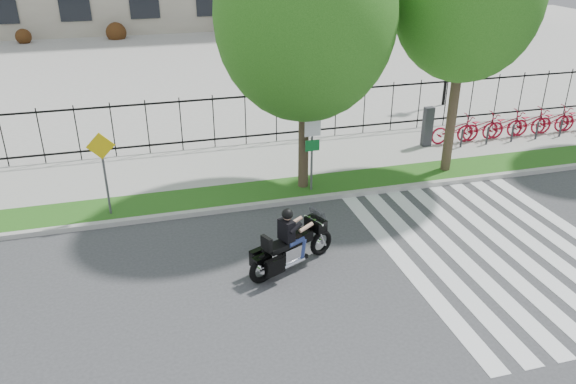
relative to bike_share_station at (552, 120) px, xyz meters
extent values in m
plane|color=#373639|center=(-12.08, -7.20, -0.68)|extent=(120.00, 120.00, 0.00)
cube|color=#A8A59E|center=(-12.08, -3.10, -0.60)|extent=(60.00, 0.20, 0.15)
cube|color=#1D4E13|center=(-12.08, -2.25, -0.60)|extent=(60.00, 1.50, 0.15)
cube|color=gray|center=(-12.08, 0.25, -0.60)|extent=(60.00, 3.50, 0.15)
cube|color=gray|center=(-12.08, 17.80, -0.63)|extent=(80.00, 34.00, 0.10)
cylinder|color=black|center=(-2.08, 4.80, 1.32)|extent=(0.14, 0.14, 4.00)
cylinder|color=black|center=(-2.08, 4.80, 3.22)|extent=(0.06, 0.70, 0.70)
sphere|color=white|center=(-2.43, 4.80, 3.32)|extent=(0.36, 0.36, 0.36)
sphere|color=white|center=(-1.73, 4.80, 3.32)|extent=(0.36, 0.36, 0.36)
cylinder|color=#3D2F21|center=(-11.10, -2.25, 1.31)|extent=(0.32, 0.32, 3.69)
ellipsoid|color=#1E5313|center=(-11.10, -2.25, 4.73)|extent=(5.23, 5.23, 6.01)
cylinder|color=#3D2F21|center=(-6.00, -2.25, 1.63)|extent=(0.32, 0.32, 4.31)
cube|color=#2D2D33|center=(-5.55, 0.00, 0.22)|extent=(0.35, 0.25, 1.50)
imported|color=#A20F25|center=(-4.35, 0.00, 0.00)|extent=(2.01, 0.70, 1.06)
cylinder|color=#2D2D33|center=(-4.35, -0.50, -0.18)|extent=(0.08, 0.08, 0.70)
imported|color=#A20F25|center=(-3.25, 0.00, 0.00)|extent=(2.01, 0.70, 1.06)
cylinder|color=#2D2D33|center=(-3.25, -0.50, -0.18)|extent=(0.08, 0.08, 0.70)
imported|color=#A20F25|center=(-2.15, 0.00, 0.00)|extent=(2.01, 0.70, 1.06)
cylinder|color=#2D2D33|center=(-2.15, -0.50, -0.18)|extent=(0.08, 0.08, 0.70)
imported|color=#A20F25|center=(-1.05, 0.00, 0.00)|extent=(2.01, 0.70, 1.06)
cylinder|color=#2D2D33|center=(-1.05, -0.50, -0.18)|extent=(0.08, 0.08, 0.70)
imported|color=#A20F25|center=(0.05, 0.00, 0.00)|extent=(2.01, 0.70, 1.06)
cylinder|color=#2D2D33|center=(0.05, -0.50, -0.18)|extent=(0.08, 0.08, 0.70)
imported|color=#A20F25|center=(1.15, 0.00, 0.00)|extent=(2.01, 0.70, 1.06)
cylinder|color=#59595B|center=(-10.94, -2.60, 0.72)|extent=(0.07, 0.07, 2.50)
cube|color=white|center=(-10.94, -2.64, 1.57)|extent=(0.50, 0.03, 0.60)
cube|color=#0C6626|center=(-10.94, -2.64, 0.97)|extent=(0.45, 0.03, 0.35)
cylinder|color=#59595B|center=(-17.04, -2.60, 0.67)|extent=(0.07, 0.07, 2.40)
cube|color=yellow|center=(-17.04, -2.64, 1.57)|extent=(0.78, 0.03, 0.78)
torus|color=black|center=(-11.79, -6.13, -0.34)|extent=(0.69, 0.41, 0.69)
torus|color=black|center=(-13.53, -6.92, -0.34)|extent=(0.73, 0.44, 0.73)
cube|color=black|center=(-11.97, -6.21, 0.28)|extent=(0.51, 0.63, 0.30)
cube|color=#26262B|center=(-11.91, -6.18, 0.51)|extent=(0.35, 0.52, 0.31)
cube|color=silver|center=(-12.71, -6.55, -0.23)|extent=(0.69, 0.56, 0.40)
cube|color=black|center=(-12.43, -6.42, 0.11)|extent=(0.65, 0.54, 0.26)
cube|color=black|center=(-13.03, -6.69, 0.09)|extent=(0.79, 0.62, 0.14)
cube|color=black|center=(-13.39, -6.86, 0.31)|extent=(0.23, 0.35, 0.34)
cube|color=black|center=(-13.27, -7.14, -0.18)|extent=(0.52, 0.36, 0.40)
cube|color=black|center=(-13.52, -6.59, -0.18)|extent=(0.52, 0.36, 0.40)
cube|color=black|center=(-12.84, -6.61, 0.45)|extent=(0.39, 0.47, 0.52)
sphere|color=tan|center=(-12.82, -6.60, 0.83)|extent=(0.23, 0.23, 0.23)
sphere|color=black|center=(-12.82, -6.60, 0.87)|extent=(0.27, 0.27, 0.27)
camera|label=1|loc=(-15.93, -17.91, 7.02)|focal=35.00mm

